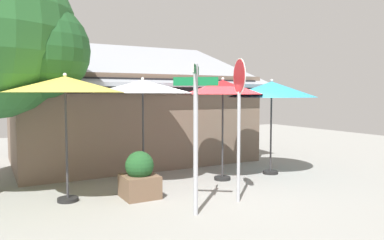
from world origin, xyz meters
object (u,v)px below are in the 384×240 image
at_px(stop_sign, 239,103).
at_px(sidewalk_planter, 140,177).
at_px(patio_umbrella_ivory_center, 143,87).
at_px(patio_umbrella_teal_far_right, 272,90).
at_px(patio_umbrella_mustard_left, 65,85).
at_px(patio_umbrella_crimson_right, 223,88).
at_px(street_sign_post, 196,123).

bearing_deg(stop_sign, sidewalk_planter, 142.48).
bearing_deg(patio_umbrella_ivory_center, patio_umbrella_teal_far_right, -11.54).
bearing_deg(patio_umbrella_ivory_center, sidewalk_planter, -115.20).
xyz_separation_m(stop_sign, patio_umbrella_teal_far_right, (2.47, 1.81, 0.30)).
height_order(patio_umbrella_mustard_left, patio_umbrella_ivory_center, patio_umbrella_mustard_left).
bearing_deg(stop_sign, patio_umbrella_crimson_right, 65.87).
relative_size(stop_sign, patio_umbrella_teal_far_right, 1.12).
bearing_deg(patio_umbrella_mustard_left, patio_umbrella_teal_far_right, 0.05).
xyz_separation_m(patio_umbrella_ivory_center, patio_umbrella_crimson_right, (1.99, -0.69, -0.02)).
height_order(patio_umbrella_ivory_center, patio_umbrella_teal_far_right, patio_umbrella_ivory_center).
relative_size(street_sign_post, patio_umbrella_ivory_center, 1.05).
distance_m(patio_umbrella_teal_far_right, sidewalk_planter, 4.65).
bearing_deg(street_sign_post, patio_umbrella_ivory_center, 88.61).
xyz_separation_m(patio_umbrella_mustard_left, sidewalk_planter, (1.46, -0.47, -2.02)).
bearing_deg(sidewalk_planter, street_sign_post, -72.86).
distance_m(patio_umbrella_ivory_center, patio_umbrella_crimson_right, 2.10).
xyz_separation_m(street_sign_post, patio_umbrella_teal_far_right, (3.69, 2.11, 0.66)).
height_order(street_sign_post, patio_umbrella_ivory_center, street_sign_post).
xyz_separation_m(street_sign_post, patio_umbrella_mustard_left, (-1.96, 2.11, 0.73)).
bearing_deg(patio_umbrella_mustard_left, street_sign_post, -47.02).
xyz_separation_m(patio_umbrella_teal_far_right, sidewalk_planter, (-4.19, -0.48, -1.95)).
height_order(patio_umbrella_ivory_center, patio_umbrella_crimson_right, patio_umbrella_crimson_right).
distance_m(street_sign_post, patio_umbrella_ivory_center, 2.94).
relative_size(street_sign_post, sidewalk_planter, 2.75).
relative_size(stop_sign, sidewalk_planter, 2.93).
distance_m(patio_umbrella_ivory_center, sidewalk_planter, 2.41).
distance_m(patio_umbrella_ivory_center, patio_umbrella_teal_far_right, 3.70).
xyz_separation_m(patio_umbrella_crimson_right, sidewalk_planter, (-2.56, -0.53, -1.98)).
relative_size(patio_umbrella_mustard_left, sidewalk_planter, 2.64).
distance_m(patio_umbrella_mustard_left, patio_umbrella_crimson_right, 4.02).
xyz_separation_m(stop_sign, patio_umbrella_crimson_right, (0.83, 1.85, 0.34)).
distance_m(street_sign_post, stop_sign, 1.31).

